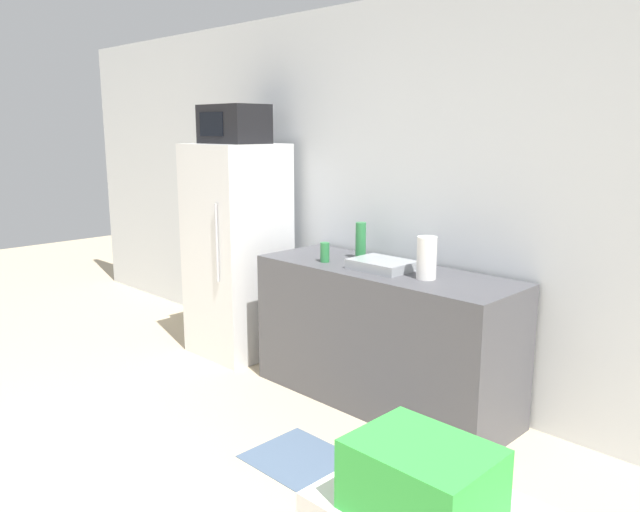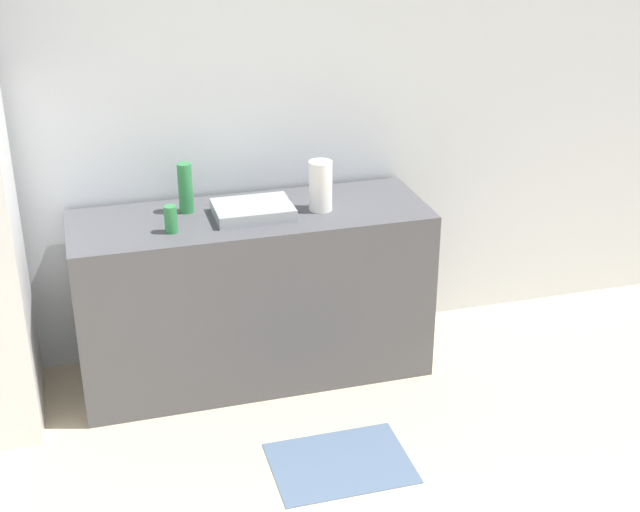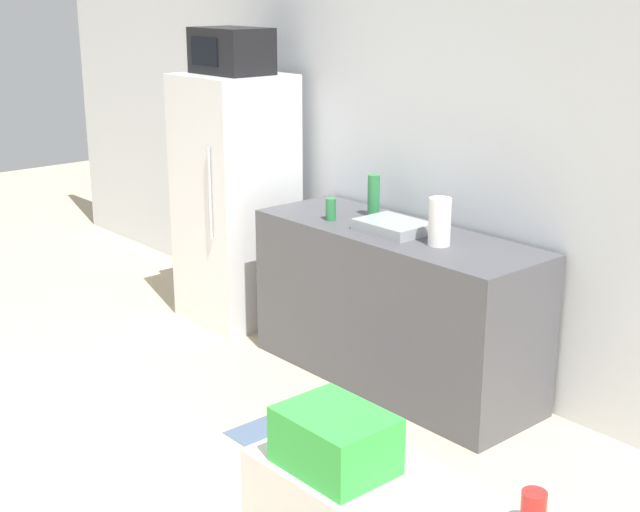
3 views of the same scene
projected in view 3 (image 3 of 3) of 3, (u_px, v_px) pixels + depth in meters
wall_back at (404, 143)px, 5.23m from camera, size 8.00×0.06×2.60m
refrigerator at (236, 200)px, 5.90m from camera, size 0.65×0.64×1.65m
microwave at (231, 51)px, 5.62m from camera, size 0.51×0.34×0.29m
counter at (394, 307)px, 5.03m from camera, size 1.77×0.61×0.89m
sink_basin at (393, 226)px, 4.87m from camera, size 0.38×0.28×0.06m
bottle_tall at (374, 196)px, 5.15m from camera, size 0.07×0.07×0.25m
bottle_short at (331, 209)px, 5.10m from camera, size 0.06×0.06×0.13m
basket at (335, 440)px, 2.36m from camera, size 0.30×0.23×0.16m
jar at (533, 510)px, 2.10m from camera, size 0.06×0.06×0.10m
paper_towel_roll at (440, 222)px, 4.59m from camera, size 0.12×0.12×0.25m
kitchen_rug at (296, 440)px, 4.46m from camera, size 0.62×0.47×0.01m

